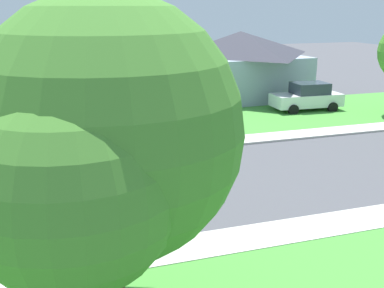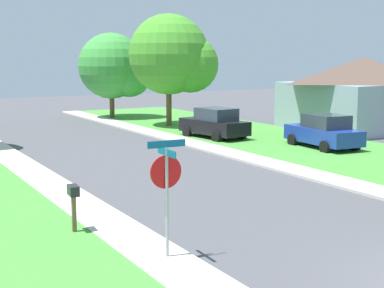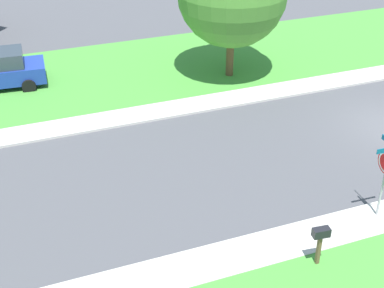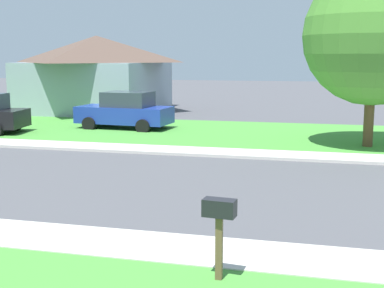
{
  "view_description": "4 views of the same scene",
  "coord_description": "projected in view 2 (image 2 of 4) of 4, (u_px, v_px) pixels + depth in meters",
  "views": [
    {
      "loc": [
        15.53,
        3.07,
        6.25
      ],
      "look_at": [
        -0.36,
        8.39,
        1.4
      ],
      "focal_mm": 44.44,
      "sensor_mm": 36.0,
      "label": 1
    },
    {
      "loc": [
        -10.31,
        -6.73,
        4.59
      ],
      "look_at": [
        0.14,
        11.48,
        1.4
      ],
      "focal_mm": 53.65,
      "sensor_mm": 36.0,
      "label": 2
    },
    {
      "loc": [
        -15.45,
        14.78,
        10.94
      ],
      "look_at": [
        -0.48,
        9.09,
        1.4
      ],
      "focal_mm": 51.84,
      "sensor_mm": 36.0,
      "label": 3
    },
    {
      "loc": [
        -13.11,
        5.94,
        3.37
      ],
      "look_at": [
        -1.64,
        8.78,
        1.4
      ],
      "focal_mm": 49.43,
      "sensor_mm": 36.0,
      "label": 4
    }
  ],
  "objects": [
    {
      "name": "car_black_near_corner",
      "position": [
        215.0,
        123.0,
        32.37
      ],
      "size": [
        2.45,
        4.5,
        1.76
      ],
      "color": "black",
      "rests_on": "ground"
    },
    {
      "name": "sidewalk_west",
      "position": [
        61.0,
        192.0,
        19.5
      ],
      "size": [
        1.4,
        56.0,
        0.1
      ],
      "primitive_type": "cube",
      "color": "beige",
      "rests_on": "ground"
    },
    {
      "name": "mailbox",
      "position": [
        73.0,
        197.0,
        14.84
      ],
      "size": [
        0.29,
        0.5,
        1.31
      ],
      "color": "brown",
      "rests_on": "ground"
    },
    {
      "name": "tree_across_right",
      "position": [
        174.0,
        57.0,
        37.5
      ],
      "size": [
        5.67,
        5.28,
        7.41
      ],
      "color": "brown",
      "rests_on": "ground"
    },
    {
      "name": "stop_sign_far_corner",
      "position": [
        166.0,
        179.0,
        12.81
      ],
      "size": [
        0.92,
        0.92,
        2.77
      ],
      "color": "#9E9EA3",
      "rests_on": "ground"
    },
    {
      "name": "house_right_setback",
      "position": [
        363.0,
        92.0,
        36.34
      ],
      "size": [
        9.06,
        7.87,
        4.6
      ],
      "color": "#93A3B2",
      "rests_on": "ground"
    },
    {
      "name": "sidewalk_east",
      "position": [
        280.0,
        166.0,
        24.13
      ],
      "size": [
        1.4,
        56.0,
        0.1
      ],
      "primitive_type": "cube",
      "color": "beige",
      "rests_on": "ground"
    },
    {
      "name": "car_blue_driveway_right",
      "position": [
        324.0,
        132.0,
        28.81
      ],
      "size": [
        2.3,
        4.43,
        1.76
      ],
      "color": "#1E389E",
      "rests_on": "ground"
    },
    {
      "name": "lawn_east",
      "position": [
        360.0,
        157.0,
        26.44
      ],
      "size": [
        8.0,
        56.0,
        0.08
      ],
      "primitive_type": "cube",
      "color": "#479338",
      "rests_on": "ground"
    },
    {
      "name": "tree_sidewalk_far",
      "position": [
        116.0,
        68.0,
        42.68
      ],
      "size": [
        5.26,
        4.89,
        6.39
      ],
      "color": "brown",
      "rests_on": "ground"
    }
  ]
}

